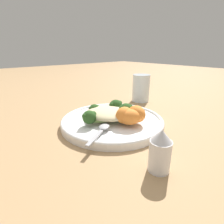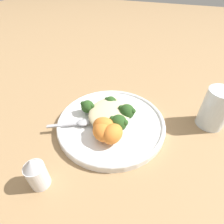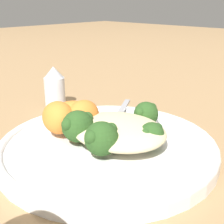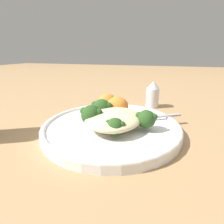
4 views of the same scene
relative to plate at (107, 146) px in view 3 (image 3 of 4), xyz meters
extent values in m
plane|color=#9E7A51|center=(-0.01, 0.00, -0.01)|extent=(4.00, 4.00, 0.00)
cylinder|color=white|center=(0.00, 0.00, 0.00)|extent=(0.30, 0.30, 0.02)
torus|color=white|center=(0.00, 0.00, 0.00)|extent=(0.30, 0.30, 0.01)
ellipsoid|color=beige|center=(-0.01, -0.01, 0.03)|extent=(0.14, 0.12, 0.03)
ellipsoid|color=#8EB25B|center=(0.02, 0.00, 0.02)|extent=(0.02, 0.06, 0.01)
sphere|color=#284C1E|center=(0.02, 0.03, 0.03)|extent=(0.04, 0.04, 0.04)
sphere|color=#284C1E|center=(0.02, 0.05, 0.04)|extent=(0.02, 0.02, 0.02)
sphere|color=#284C1E|center=(0.02, 0.01, 0.04)|extent=(0.02, 0.02, 0.02)
ellipsoid|color=#8EB25B|center=(0.00, 0.01, 0.02)|extent=(0.06, 0.07, 0.02)
sphere|color=#284C1E|center=(-0.03, 0.04, 0.03)|extent=(0.04, 0.04, 0.04)
sphere|color=#284C1E|center=(-0.03, 0.05, 0.04)|extent=(0.02, 0.02, 0.02)
sphere|color=#284C1E|center=(-0.03, 0.02, 0.04)|extent=(0.02, 0.02, 0.02)
ellipsoid|color=#8EB25B|center=(-0.01, -0.02, 0.02)|extent=(0.09, 0.02, 0.02)
sphere|color=#284C1E|center=(-0.06, -0.02, 0.03)|extent=(0.03, 0.03, 0.03)
sphere|color=#284C1E|center=(-0.06, -0.01, 0.03)|extent=(0.01, 0.01, 0.01)
sphere|color=#284C1E|center=(-0.06, -0.04, 0.03)|extent=(0.01, 0.01, 0.01)
ellipsoid|color=#8EB25B|center=(0.01, -0.04, 0.02)|extent=(0.04, 0.07, 0.01)
sphere|color=#284C1E|center=(-0.01, -0.08, 0.03)|extent=(0.04, 0.04, 0.04)
sphere|color=#284C1E|center=(-0.01, -0.06, 0.04)|extent=(0.01, 0.01, 0.01)
sphere|color=#284C1E|center=(-0.01, -0.09, 0.04)|extent=(0.01, 0.01, 0.01)
ellipsoid|color=orange|center=(0.07, 0.03, 0.03)|extent=(0.07, 0.06, 0.05)
ellipsoid|color=orange|center=(0.07, 0.01, 0.03)|extent=(0.08, 0.08, 0.04)
ellipsoid|color=orange|center=(0.05, 0.00, 0.03)|extent=(0.05, 0.06, 0.04)
cube|color=#A3A3A8|center=(0.07, -0.11, 0.01)|extent=(0.05, 0.07, 0.00)
ellipsoid|color=#A3A3A8|center=(0.04, -0.06, 0.02)|extent=(0.04, 0.04, 0.01)
cylinder|color=silver|center=(0.21, -0.07, 0.02)|extent=(0.04, 0.04, 0.06)
cone|color=#B2B2B7|center=(0.21, -0.07, 0.06)|extent=(0.04, 0.04, 0.02)
camera|label=1|loc=(0.36, -0.31, 0.20)|focal=28.00mm
camera|label=2|loc=(0.32, 0.13, 0.34)|focal=28.00mm
camera|label=3|loc=(-0.27, 0.28, 0.19)|focal=50.00mm
camera|label=4|loc=(-0.34, -0.10, 0.16)|focal=28.00mm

